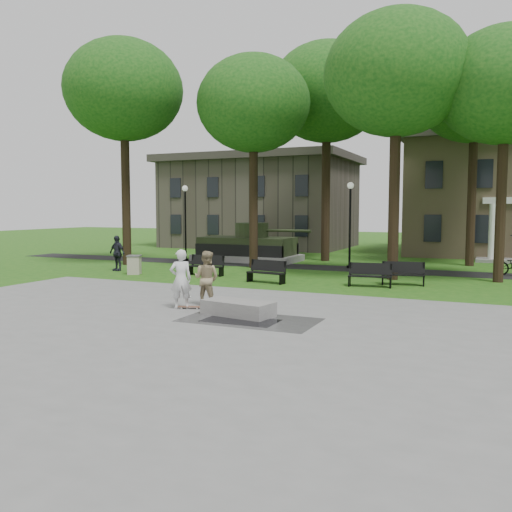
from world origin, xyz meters
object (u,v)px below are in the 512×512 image
Objects in this scene: trash_bin at (134,265)px; park_bench_0 at (207,265)px; skateboarder at (181,279)px; concrete_block at (238,308)px; friend_watching at (206,278)px.

park_bench_0 is at bearing 16.79° from trash_bin.
skateboarder is at bearing -67.55° from park_bench_0.
trash_bin is (-3.55, -1.07, -0.04)m from park_bench_0.
concrete_block is 2.29× the size of trash_bin.
friend_watching reaches higher than concrete_block.
park_bench_0 is at bearing -105.64° from skateboarder.
park_bench_0 is (-3.66, 8.28, -0.47)m from skateboarder.
park_bench_0 is (-5.86, 8.53, 0.28)m from concrete_block.
park_bench_0 is at bearing -62.24° from friend_watching.
trash_bin is at bearing -164.62° from park_bench_0.
skateboarder is 1.05× the size of friend_watching.
park_bench_0 is 3.71m from trash_bin.
skateboarder is 9.07m from park_bench_0.
friend_watching is 1.03× the size of park_bench_0.
friend_watching reaches higher than trash_bin.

